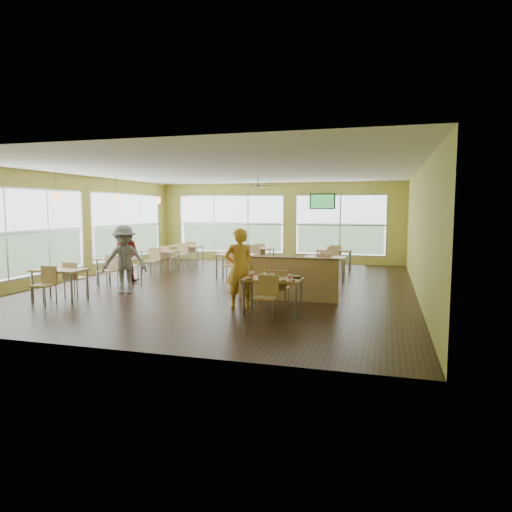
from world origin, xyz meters
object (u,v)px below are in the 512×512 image
Objects in this scene: main_table at (273,284)px; food_basket at (297,277)px; half_wall_divider at (287,279)px; man_plaid at (239,268)px.

main_table is 0.51m from food_basket.
half_wall_divider reaches higher than food_basket.
main_table is 7.09× the size of food_basket.
main_table is 0.96m from man_plaid.
food_basket is (1.32, -0.25, -0.10)m from man_plaid.
man_plaid is (-0.85, -1.08, 0.36)m from half_wall_divider.
half_wall_divider is (0.00, 1.45, -0.11)m from main_table.
half_wall_divider reaches higher than main_table.
main_table is 1.45m from half_wall_divider.
food_basket is (0.47, 0.12, 0.15)m from main_table.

